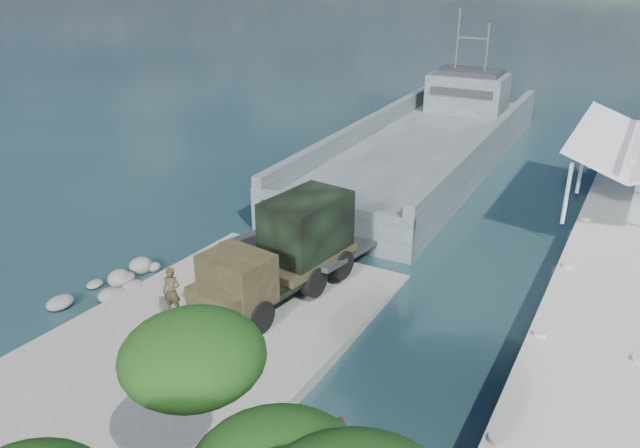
{
  "coord_description": "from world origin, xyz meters",
  "views": [
    {
      "loc": [
        13.55,
        -16.19,
        13.7
      ],
      "look_at": [
        1.38,
        6.0,
        2.7
      ],
      "focal_mm": 35.0,
      "sensor_mm": 36.0,
      "label": 1
    }
  ],
  "objects_px": {
    "pier": "(626,201)",
    "soldier": "(173,300)",
    "landing_craft": "(424,153)",
    "military_truck": "(285,251)"
  },
  "relations": [
    {
      "from": "pier",
      "to": "military_truck",
      "type": "bearing_deg",
      "value": -127.66
    },
    {
      "from": "landing_craft",
      "to": "military_truck",
      "type": "xyz_separation_m",
      "value": [
        1.37,
        -20.69,
        1.55
      ]
    },
    {
      "from": "military_truck",
      "to": "pier",
      "type": "bearing_deg",
      "value": 60.41
    },
    {
      "from": "military_truck",
      "to": "soldier",
      "type": "relative_size",
      "value": 4.4
    },
    {
      "from": "pier",
      "to": "soldier",
      "type": "relative_size",
      "value": 22.61
    },
    {
      "from": "landing_craft",
      "to": "soldier",
      "type": "distance_m",
      "value": 24.84
    },
    {
      "from": "pier",
      "to": "landing_craft",
      "type": "bearing_deg",
      "value": 157.99
    },
    {
      "from": "pier",
      "to": "soldier",
      "type": "height_order",
      "value": "pier"
    },
    {
      "from": "pier",
      "to": "landing_craft",
      "type": "relative_size",
      "value": 1.23
    },
    {
      "from": "pier",
      "to": "soldier",
      "type": "xyz_separation_m",
      "value": [
        -14.4,
        -19.46,
        -0.13
      ]
    }
  ]
}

